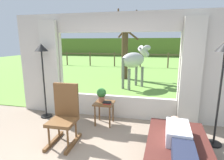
# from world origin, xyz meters

# --- Properties ---
(back_wall_with_window) EXTENTS (5.20, 0.12, 2.55)m
(back_wall_with_window) POSITION_xyz_m (0.00, 2.26, 1.25)
(back_wall_with_window) COLOR beige
(back_wall_with_window) RESTS_ON ground_plane
(curtain_panel_left) EXTENTS (0.44, 0.10, 2.40)m
(curtain_panel_left) POSITION_xyz_m (-1.69, 2.12, 1.20)
(curtain_panel_left) COLOR beige
(curtain_panel_left) RESTS_ON ground_plane
(curtain_panel_right) EXTENTS (0.44, 0.10, 2.40)m
(curtain_panel_right) POSITION_xyz_m (1.69, 2.12, 1.20)
(curtain_panel_right) COLOR beige
(curtain_panel_right) RESTS_ON ground_plane
(outdoor_pasture_lawn) EXTENTS (36.00, 21.68, 0.02)m
(outdoor_pasture_lawn) POSITION_xyz_m (0.00, 13.16, 0.01)
(outdoor_pasture_lawn) COLOR olive
(outdoor_pasture_lawn) RESTS_ON ground_plane
(distant_hill_ridge) EXTENTS (36.00, 2.00, 2.40)m
(distant_hill_ridge) POSITION_xyz_m (0.00, 23.00, 1.20)
(distant_hill_ridge) COLOR #546D2C
(distant_hill_ridge) RESTS_ON ground_plane
(recliner_sofa) EXTENTS (1.01, 1.76, 0.42)m
(recliner_sofa) POSITION_xyz_m (1.27, 0.50, 0.22)
(recliner_sofa) COLOR black
(recliner_sofa) RESTS_ON ground_plane
(reclining_person) EXTENTS (0.38, 1.44, 0.22)m
(reclining_person) POSITION_xyz_m (1.27, 0.45, 0.52)
(reclining_person) COLOR silver
(reclining_person) RESTS_ON recliner_sofa
(rocking_chair) EXTENTS (0.49, 0.69, 1.12)m
(rocking_chair) POSITION_xyz_m (-0.71, 0.90, 0.55)
(rocking_chair) COLOR brown
(rocking_chair) RESTS_ON ground_plane
(side_table) EXTENTS (0.44, 0.44, 0.52)m
(side_table) POSITION_xyz_m (-0.18, 1.78, 0.43)
(side_table) COLOR brown
(side_table) RESTS_ON ground_plane
(potted_plant) EXTENTS (0.22, 0.22, 0.32)m
(potted_plant) POSITION_xyz_m (-0.26, 1.84, 0.70)
(potted_plant) COLOR #9E6042
(potted_plant) RESTS_ON side_table
(book_stack) EXTENTS (0.19, 0.16, 0.05)m
(book_stack) POSITION_xyz_m (-0.09, 1.71, 0.54)
(book_stack) COLOR #B22D28
(book_stack) RESTS_ON side_table
(floor_lamp_left) EXTENTS (0.32, 0.32, 1.84)m
(floor_lamp_left) POSITION_xyz_m (-1.73, 1.85, 1.49)
(floor_lamp_left) COLOR black
(floor_lamp_left) RESTS_ON ground_plane
(floor_lamp_right) EXTENTS (0.32, 0.32, 1.90)m
(floor_lamp_right) POSITION_xyz_m (2.04, 1.38, 1.53)
(floor_lamp_right) COLOR black
(floor_lamp_right) RESTS_ON ground_plane
(horse) EXTENTS (1.30, 1.69, 1.73)m
(horse) POSITION_xyz_m (0.15, 5.33, 1.16)
(horse) COLOR #B2B2AD
(horse) RESTS_ON outdoor_pasture_lawn
(pasture_tree) EXTENTS (1.32, 1.34, 3.49)m
(pasture_tree) POSITION_xyz_m (-0.51, 7.05, 1.70)
(pasture_tree) COLOR #4C3823
(pasture_tree) RESTS_ON outdoor_pasture_lawn
(pasture_fence_line) EXTENTS (16.10, 0.10, 1.10)m
(pasture_fence_line) POSITION_xyz_m (0.00, 11.69, 0.74)
(pasture_fence_line) COLOR brown
(pasture_fence_line) RESTS_ON outdoor_pasture_lawn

